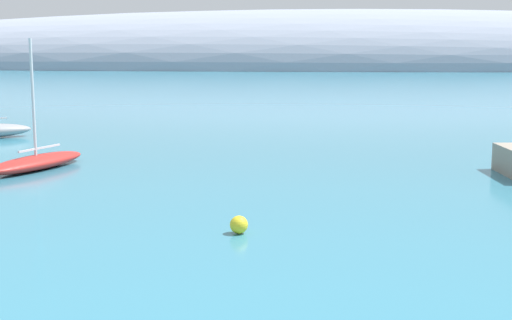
% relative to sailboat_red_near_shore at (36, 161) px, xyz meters
% --- Properties ---
extents(distant_ridge, '(368.21, 56.92, 33.78)m').
position_rel_sailboat_red_near_shore_xyz_m(distant_ridge, '(19.86, 172.73, -0.44)').
color(distant_ridge, '#8E99AD').
rests_on(distant_ridge, ground).
extents(sailboat_red_near_shore, '(4.26, 7.33, 7.03)m').
position_rel_sailboat_red_near_shore_xyz_m(sailboat_red_near_shore, '(0.00, 0.00, 0.00)').
color(sailboat_red_near_shore, red).
rests_on(sailboat_red_near_shore, water).
extents(mooring_buoy_yellow, '(0.65, 0.65, 0.65)m').
position_rel_sailboat_red_near_shore_xyz_m(mooring_buoy_yellow, '(12.39, -12.30, -0.11)').
color(mooring_buoy_yellow, yellow).
rests_on(mooring_buoy_yellow, water).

